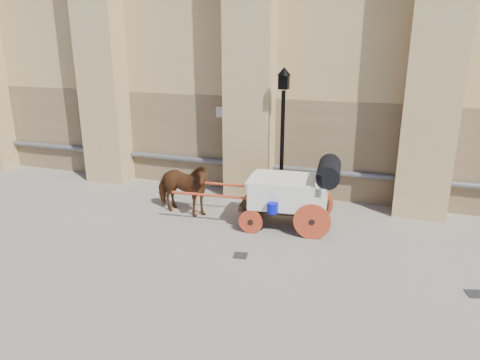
% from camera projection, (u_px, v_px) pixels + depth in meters
% --- Properties ---
extents(ground, '(90.00, 90.00, 0.00)m').
position_uv_depth(ground, '(244.00, 248.00, 11.18)').
color(ground, gray).
rests_on(ground, ground).
extents(horse, '(1.95, 1.09, 1.56)m').
position_uv_depth(horse, '(182.00, 188.00, 12.98)').
color(horse, '#5B3517').
rests_on(horse, ground).
extents(carriage, '(4.40, 1.66, 1.89)m').
position_uv_depth(carriage, '(295.00, 191.00, 12.07)').
color(carriage, black).
rests_on(carriage, ground).
extents(street_lamp, '(0.38, 0.38, 4.02)m').
position_uv_depth(street_lamp, '(282.00, 135.00, 13.09)').
color(street_lamp, black).
rests_on(street_lamp, ground).
extents(drain_grate_near, '(0.37, 0.37, 0.01)m').
position_uv_depth(drain_grate_near, '(240.00, 255.00, 10.82)').
color(drain_grate_near, black).
rests_on(drain_grate_near, ground).
extents(drain_grate_far, '(0.40, 0.40, 0.01)m').
position_uv_depth(drain_grate_far, '(475.00, 294.00, 9.26)').
color(drain_grate_far, black).
rests_on(drain_grate_far, ground).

